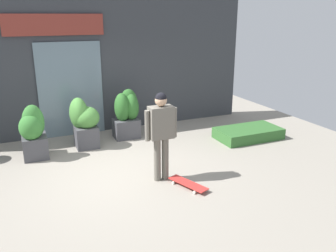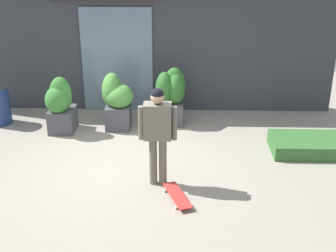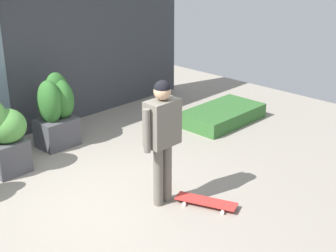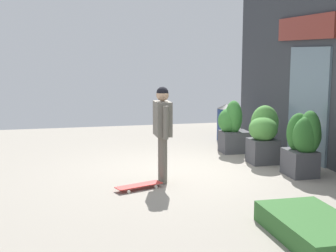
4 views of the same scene
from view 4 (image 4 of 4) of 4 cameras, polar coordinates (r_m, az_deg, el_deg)
name	(u,v)px [view 4 (image 4 of 4)]	position (r m, az deg, el deg)	size (l,w,h in m)	color
ground_plane	(188,172)	(9.11, 2.48, -5.61)	(12.00, 12.00, 0.00)	gray
building_facade	(329,73)	(10.00, 18.82, 6.11)	(8.79, 0.31, 3.78)	#383A3F
skateboarder	(163,124)	(8.22, -0.67, 0.22)	(0.63, 0.26, 1.70)	#666056
skateboard	(139,185)	(8.02, -3.53, -7.18)	(0.50, 0.85, 0.08)	red
planter_box_left	(232,127)	(10.89, 7.76, -0.16)	(0.55, 0.68, 1.20)	#47474C
planter_box_right	(264,133)	(9.95, 11.46, -0.85)	(0.67, 0.70, 1.19)	#47474C
planter_box_mid	(304,141)	(9.06, 16.08, -1.79)	(0.67, 0.56, 1.23)	#47474C
trash_bin	(227,122)	(12.42, 7.11, 0.51)	(0.52, 0.52, 0.96)	navy
hedge_ledge	(314,229)	(6.22, 17.21, -11.74)	(1.62, 0.90, 0.27)	#33662D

